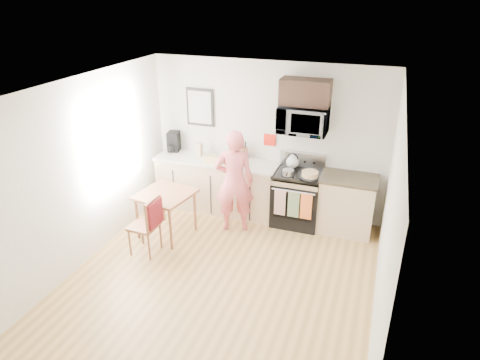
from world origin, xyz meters
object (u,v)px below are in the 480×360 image
(dining_table, at_px, (165,198))
(cake, at_px, (310,175))
(range, at_px, (297,199))
(person, at_px, (234,181))
(microwave, at_px, (303,120))
(chair, at_px, (151,219))

(dining_table, bearing_deg, cake, 23.17)
(range, relative_size, person, 0.68)
(range, height_order, person, person)
(microwave, xyz_separation_m, cake, (0.21, -0.27, -0.79))
(person, bearing_deg, microwave, -164.88)
(range, xyz_separation_m, microwave, (-0.00, 0.10, 1.32))
(person, xyz_separation_m, dining_table, (-0.95, -0.52, -0.20))
(microwave, distance_m, cake, 0.86)
(microwave, height_order, cake, microwave)
(microwave, relative_size, dining_table, 0.97)
(person, distance_m, dining_table, 1.10)
(chair, bearing_deg, person, 52.58)
(range, relative_size, microwave, 1.53)
(person, bearing_deg, range, -169.57)
(dining_table, bearing_deg, range, 29.36)
(range, distance_m, cake, 0.60)
(microwave, bearing_deg, range, -89.94)
(dining_table, bearing_deg, person, 28.77)
(microwave, bearing_deg, person, -145.34)
(person, relative_size, chair, 1.85)
(cake, bearing_deg, person, -161.99)
(chair, relative_size, cake, 2.93)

